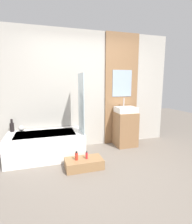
{
  "coord_description": "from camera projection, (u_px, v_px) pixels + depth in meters",
  "views": [
    {
      "loc": [
        -0.9,
        -2.32,
        1.48
      ],
      "look_at": [
        0.02,
        0.68,
        0.95
      ],
      "focal_mm": 28.0,
      "sensor_mm": 36.0,
      "label": 1
    }
  ],
  "objects": [
    {
      "name": "wooden_step_bench",
      "position": [
        84.0,
        163.0,
        3.04
      ],
      "size": [
        0.65,
        0.35,
        0.17
      ],
      "primitive_type": "cube",
      "color": "#997047",
      "rests_on": "ground_plane"
    },
    {
      "name": "ground_plane",
      "position": [
        108.0,
        179.0,
        2.69
      ],
      "size": [
        12.0,
        12.0,
        0.0
      ],
      "primitive_type": "plane",
      "color": "slate"
    },
    {
      "name": "bottle_soap_secondary",
      "position": [
        87.0,
        155.0,
        3.03
      ],
      "size": [
        0.04,
        0.04,
        0.14
      ],
      "color": "red",
      "rests_on": "wooden_step_bench"
    },
    {
      "name": "vase_round_light",
      "position": [
        21.0,
        128.0,
        3.55
      ],
      "size": [
        0.11,
        0.11,
        0.11
      ],
      "primitive_type": "sphere",
      "color": "silver",
      "rests_on": "bathtub"
    },
    {
      "name": "sink",
      "position": [
        126.0,
        110.0,
        4.02
      ],
      "size": [
        0.45,
        0.38,
        0.33
      ],
      "color": "white",
      "rests_on": "vanity_cabinet"
    },
    {
      "name": "wall_wood_accent",
      "position": [
        122.0,
        90.0,
        4.18
      ],
      "size": [
        0.83,
        0.04,
        2.6
      ],
      "color": "#8E6642",
      "rests_on": "ground_plane"
    },
    {
      "name": "wall_tiled_back",
      "position": [
        84.0,
        90.0,
        3.96
      ],
      "size": [
        4.2,
        0.06,
        2.6
      ],
      "primitive_type": "cube",
      "color": "#B7B2A8",
      "rests_on": "ground_plane"
    },
    {
      "name": "bottle_soap_primary",
      "position": [
        77.0,
        156.0,
        2.98
      ],
      "size": [
        0.05,
        0.05,
        0.15
      ],
      "color": "red",
      "rests_on": "wooden_step_bench"
    },
    {
      "name": "vase_tall_dark",
      "position": [
        12.0,
        127.0,
        3.51
      ],
      "size": [
        0.08,
        0.08,
        0.26
      ],
      "color": "black",
      "rests_on": "bathtub"
    },
    {
      "name": "bathtub",
      "position": [
        46.0,
        145.0,
        3.46
      ],
      "size": [
        1.45,
        0.8,
        0.5
      ],
      "color": "white",
      "rests_on": "ground_plane"
    },
    {
      "name": "vanity_cabinet",
      "position": [
        125.0,
        129.0,
        4.1
      ],
      "size": [
        0.48,
        0.45,
        0.79
      ],
      "primitive_type": "cube",
      "color": "#8E6642",
      "rests_on": "ground_plane"
    },
    {
      "name": "glass_shower_screen",
      "position": [
        81.0,
        103.0,
        3.4
      ],
      "size": [
        0.01,
        0.49,
        1.16
      ],
      "primitive_type": "cube",
      "color": "silver",
      "rests_on": "bathtub"
    }
  ]
}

